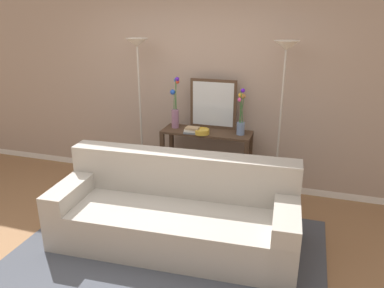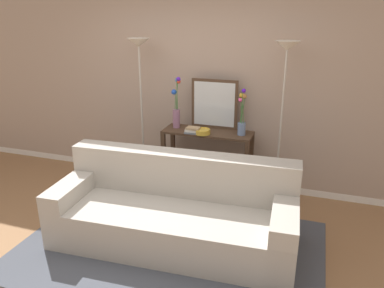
{
  "view_description": "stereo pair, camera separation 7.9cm",
  "coord_description": "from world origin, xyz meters",
  "px_view_note": "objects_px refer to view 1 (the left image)",
  "views": [
    {
      "loc": [
        1.44,
        -2.69,
        2.27
      ],
      "look_at": [
        0.28,
        0.99,
        0.89
      ],
      "focal_mm": 34.91,
      "sensor_mm": 36.0,
      "label": 1
    },
    {
      "loc": [
        1.51,
        -2.66,
        2.27
      ],
      "look_at": [
        0.28,
        0.99,
        0.89
      ],
      "focal_mm": 34.91,
      "sensor_mm": 36.0,
      "label": 2
    }
  ],
  "objects_px": {
    "couch": "(176,214)",
    "book_row_under_console": "(184,185)",
    "wall_mirror": "(213,104)",
    "vase_tall_flowers": "(175,108)",
    "book_stack": "(192,130)",
    "floor_lamp_right": "(284,80)",
    "fruit_bowl": "(202,131)",
    "console_table": "(206,151)",
    "floor_lamp_left": "(138,73)",
    "vase_short_flowers": "(241,119)"
  },
  "relations": [
    {
      "from": "console_table",
      "to": "vase_short_flowers",
      "type": "xyz_separation_m",
      "value": [
        0.43,
        -0.0,
        0.47
      ]
    },
    {
      "from": "console_table",
      "to": "book_row_under_console",
      "type": "bearing_deg",
      "value": 180.0
    },
    {
      "from": "couch",
      "to": "wall_mirror",
      "type": "relative_size",
      "value": 3.94
    },
    {
      "from": "couch",
      "to": "book_stack",
      "type": "relative_size",
      "value": 11.35
    },
    {
      "from": "floor_lamp_left",
      "to": "book_row_under_console",
      "type": "height_order",
      "value": "floor_lamp_left"
    },
    {
      "from": "book_stack",
      "to": "fruit_bowl",
      "type": "bearing_deg",
      "value": 2.22
    },
    {
      "from": "vase_tall_flowers",
      "to": "vase_short_flowers",
      "type": "bearing_deg",
      "value": -2.37
    },
    {
      "from": "floor_lamp_right",
      "to": "console_table",
      "type": "bearing_deg",
      "value": 177.75
    },
    {
      "from": "vase_tall_flowers",
      "to": "book_row_under_console",
      "type": "height_order",
      "value": "vase_tall_flowers"
    },
    {
      "from": "couch",
      "to": "console_table",
      "type": "height_order",
      "value": "couch"
    },
    {
      "from": "fruit_bowl",
      "to": "floor_lamp_right",
      "type": "bearing_deg",
      "value": 5.36
    },
    {
      "from": "wall_mirror",
      "to": "book_row_under_console",
      "type": "distance_m",
      "value": 1.17
    },
    {
      "from": "vase_tall_flowers",
      "to": "book_stack",
      "type": "xyz_separation_m",
      "value": [
        0.28,
        -0.16,
        -0.22
      ]
    },
    {
      "from": "wall_mirror",
      "to": "vase_tall_flowers",
      "type": "bearing_deg",
      "value": -164.86
    },
    {
      "from": "wall_mirror",
      "to": "fruit_bowl",
      "type": "distance_m",
      "value": 0.4
    },
    {
      "from": "couch",
      "to": "fruit_bowl",
      "type": "bearing_deg",
      "value": 91.25
    },
    {
      "from": "console_table",
      "to": "wall_mirror",
      "type": "distance_m",
      "value": 0.61
    },
    {
      "from": "couch",
      "to": "wall_mirror",
      "type": "bearing_deg",
      "value": 88.22
    },
    {
      "from": "vase_tall_flowers",
      "to": "fruit_bowl",
      "type": "height_order",
      "value": "vase_tall_flowers"
    },
    {
      "from": "vase_short_flowers",
      "to": "book_row_under_console",
      "type": "distance_m",
      "value": 1.23
    },
    {
      "from": "console_table",
      "to": "vase_short_flowers",
      "type": "bearing_deg",
      "value": -0.18
    },
    {
      "from": "console_table",
      "to": "fruit_bowl",
      "type": "distance_m",
      "value": 0.33
    },
    {
      "from": "vase_short_flowers",
      "to": "book_row_under_console",
      "type": "bearing_deg",
      "value": 179.89
    },
    {
      "from": "floor_lamp_right",
      "to": "book_row_under_console",
      "type": "distance_m",
      "value": 1.91
    },
    {
      "from": "floor_lamp_right",
      "to": "book_stack",
      "type": "distance_m",
      "value": 1.23
    },
    {
      "from": "floor_lamp_right",
      "to": "vase_tall_flowers",
      "type": "xyz_separation_m",
      "value": [
        -1.31,
        0.07,
        -0.44
      ]
    },
    {
      "from": "console_table",
      "to": "floor_lamp_left",
      "type": "bearing_deg",
      "value": -177.74
    },
    {
      "from": "vase_tall_flowers",
      "to": "book_row_under_console",
      "type": "bearing_deg",
      "value": -16.49
    },
    {
      "from": "floor_lamp_left",
      "to": "book_stack",
      "type": "xyz_separation_m",
      "value": [
        0.73,
        -0.09,
        -0.65
      ]
    },
    {
      "from": "vase_tall_flowers",
      "to": "book_row_under_console",
      "type": "xyz_separation_m",
      "value": [
        0.11,
        -0.03,
        -1.04
      ]
    },
    {
      "from": "floor_lamp_left",
      "to": "wall_mirror",
      "type": "height_order",
      "value": "floor_lamp_left"
    },
    {
      "from": "book_stack",
      "to": "book_row_under_console",
      "type": "bearing_deg",
      "value": 142.55
    },
    {
      "from": "couch",
      "to": "book_row_under_console",
      "type": "distance_m",
      "value": 1.22
    },
    {
      "from": "floor_lamp_right",
      "to": "book_stack",
      "type": "height_order",
      "value": "floor_lamp_right"
    },
    {
      "from": "book_row_under_console",
      "to": "fruit_bowl",
      "type": "bearing_deg",
      "value": -23.07
    },
    {
      "from": "console_table",
      "to": "fruit_bowl",
      "type": "relative_size",
      "value": 6.03
    },
    {
      "from": "book_row_under_console",
      "to": "vase_tall_flowers",
      "type": "bearing_deg",
      "value": 163.51
    },
    {
      "from": "vase_tall_flowers",
      "to": "fruit_bowl",
      "type": "xyz_separation_m",
      "value": [
        0.4,
        -0.15,
        -0.22
      ]
    },
    {
      "from": "vase_tall_flowers",
      "to": "book_stack",
      "type": "relative_size",
      "value": 3.0
    },
    {
      "from": "wall_mirror",
      "to": "vase_short_flowers",
      "type": "bearing_deg",
      "value": -22.35
    },
    {
      "from": "console_table",
      "to": "book_stack",
      "type": "bearing_deg",
      "value": -139.59
    },
    {
      "from": "console_table",
      "to": "fruit_bowl",
      "type": "xyz_separation_m",
      "value": [
        -0.03,
        -0.12,
        0.3
      ]
    },
    {
      "from": "couch",
      "to": "vase_short_flowers",
      "type": "bearing_deg",
      "value": 69.56
    },
    {
      "from": "vase_tall_flowers",
      "to": "vase_short_flowers",
      "type": "height_order",
      "value": "vase_tall_flowers"
    },
    {
      "from": "fruit_bowl",
      "to": "book_stack",
      "type": "relative_size",
      "value": 0.86
    },
    {
      "from": "floor_lamp_left",
      "to": "couch",
      "type": "bearing_deg",
      "value": -51.96
    },
    {
      "from": "vase_short_flowers",
      "to": "floor_lamp_left",
      "type": "bearing_deg",
      "value": -178.53
    },
    {
      "from": "book_row_under_console",
      "to": "console_table",
      "type": "bearing_deg",
      "value": -0.0
    },
    {
      "from": "console_table",
      "to": "floor_lamp_left",
      "type": "xyz_separation_m",
      "value": [
        -0.88,
        -0.03,
        0.96
      ]
    },
    {
      "from": "floor_lamp_right",
      "to": "floor_lamp_left",
      "type": "bearing_deg",
      "value": 180.0
    }
  ]
}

